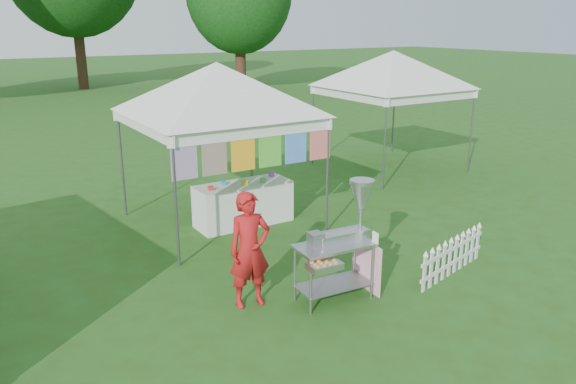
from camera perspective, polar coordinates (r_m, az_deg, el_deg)
ground at (r=8.02m, az=4.33°, el=-10.42°), size 120.00×120.00×0.00m
canopy_main at (r=10.17m, az=-7.27°, el=12.89°), size 4.24×4.24×3.45m
canopy_right at (r=14.51m, az=10.70°, el=13.93°), size 4.24×4.24×3.45m
donut_cart at (r=7.61m, az=5.89°, el=-4.04°), size 1.23×0.77×1.65m
vendor at (r=7.45m, az=-3.92°, el=-5.89°), size 0.62×0.45×1.59m
picket_fence at (r=8.86m, az=16.39°, el=-6.31°), size 1.75×0.46×0.56m
display_table at (r=10.59m, az=-4.56°, el=-1.18°), size 1.80×0.70×0.79m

